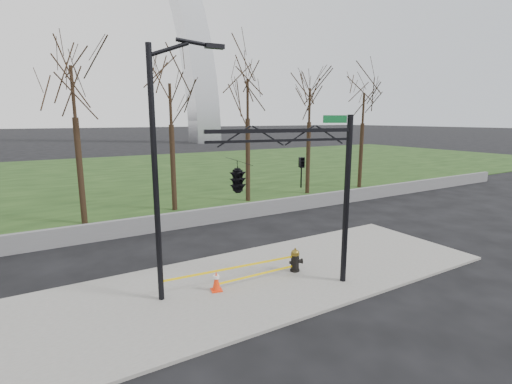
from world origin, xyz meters
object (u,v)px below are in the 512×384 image
traffic_cone (216,281)px  traffic_signal_mast (261,175)px  fire_hydrant (295,260)px  street_light (162,158)px

traffic_cone → traffic_signal_mast: bearing=-46.6°
fire_hydrant → traffic_signal_mast: 4.40m
street_light → traffic_signal_mast: 3.07m
traffic_cone → street_light: (-1.57, 0.35, 4.24)m
traffic_cone → traffic_signal_mast: (1.07, -1.13, 3.69)m
street_light → traffic_signal_mast: bearing=-24.2°
traffic_cone → traffic_signal_mast: traffic_signal_mast is taller
fire_hydrant → traffic_signal_mast: (-2.25, -1.11, 3.62)m
fire_hydrant → traffic_signal_mast: size_ratio=0.15×
street_light → traffic_signal_mast: street_light is taller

